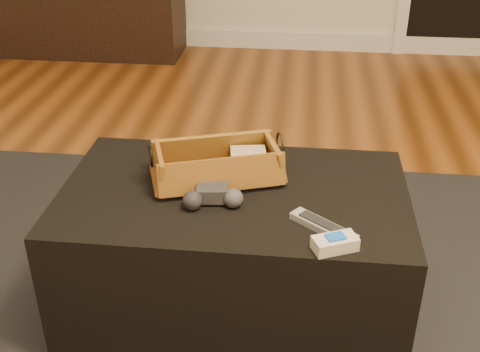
# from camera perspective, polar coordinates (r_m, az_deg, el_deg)

# --- Properties ---
(floor) EXTENTS (5.00, 5.50, 0.01)m
(floor) POSITION_cam_1_polar(r_m,az_deg,el_deg) (2.00, -1.14, -12.07)
(floor) COLOR brown
(floor) RESTS_ON ground
(baseboard) EXTENTS (5.00, 0.04, 0.12)m
(baseboard) POSITION_cam_1_polar(r_m,az_deg,el_deg) (4.40, 3.52, 12.73)
(baseboard) COLOR white
(baseboard) RESTS_ON floor
(media_cabinet) EXTENTS (1.34, 0.45, 0.53)m
(media_cabinet) POSITION_cam_1_polar(r_m,az_deg,el_deg) (4.40, -14.61, 14.61)
(media_cabinet) COLOR black
(media_cabinet) RESTS_ON floor
(area_rug) EXTENTS (2.60, 2.00, 0.01)m
(area_rug) POSITION_cam_1_polar(r_m,az_deg,el_deg) (1.95, -0.70, -12.98)
(area_rug) COLOR black
(area_rug) RESTS_ON floor
(ottoman) EXTENTS (1.00, 0.60, 0.42)m
(ottoman) POSITION_cam_1_polar(r_m,az_deg,el_deg) (1.85, -0.55, -6.98)
(ottoman) COLOR black
(ottoman) RESTS_ON area_rug
(tv_remote) EXTENTS (0.20, 0.12, 0.02)m
(tv_remote) POSITION_cam_1_polar(r_m,az_deg,el_deg) (1.76, -2.71, 0.09)
(tv_remote) COLOR black
(tv_remote) RESTS_ON wicker_basket
(cloth_bundle) EXTENTS (0.12, 0.09, 0.06)m
(cloth_bundle) POSITION_cam_1_polar(r_m,az_deg,el_deg) (1.81, 0.78, 1.63)
(cloth_bundle) COLOR tan
(cloth_bundle) RESTS_ON wicker_basket
(wicker_basket) EXTENTS (0.42, 0.31, 0.13)m
(wicker_basket) POSITION_cam_1_polar(r_m,az_deg,el_deg) (1.77, -2.19, 0.97)
(wicker_basket) COLOR #995522
(wicker_basket) RESTS_ON ottoman
(game_controller) EXTENTS (0.17, 0.11, 0.05)m
(game_controller) POSITION_cam_1_polar(r_m,az_deg,el_deg) (1.65, -2.60, -1.98)
(game_controller) COLOR #2B2B2D
(game_controller) RESTS_ON ottoman
(silver_remote) EXTENTS (0.18, 0.15, 0.02)m
(silver_remote) POSITION_cam_1_polar(r_m,az_deg,el_deg) (1.57, 7.92, -4.76)
(silver_remote) COLOR #9FA3A7
(silver_remote) RESTS_ON ottoman
(cream_gadget) EXTENTS (0.12, 0.09, 0.04)m
(cream_gadget) POSITION_cam_1_polar(r_m,az_deg,el_deg) (1.50, 8.99, -6.30)
(cream_gadget) COLOR beige
(cream_gadget) RESTS_ON ottoman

